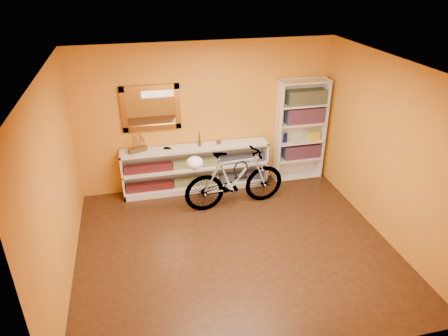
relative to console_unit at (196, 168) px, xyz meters
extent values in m
cube|color=black|center=(0.25, -1.81, -0.43)|extent=(4.50, 4.00, 0.01)
cube|color=silver|center=(0.25, -1.81, 2.18)|extent=(4.50, 4.00, 0.01)
cube|color=orange|center=(0.25, 0.19, 0.88)|extent=(4.50, 0.01, 2.60)
cube|color=orange|center=(-2.00, -1.81, 0.88)|extent=(0.01, 4.00, 2.60)
cube|color=orange|center=(2.51, -1.81, 0.88)|extent=(0.01, 4.00, 2.60)
cube|color=#955A1B|center=(-0.70, 0.15, 1.12)|extent=(0.98, 0.06, 0.78)
cube|color=silver|center=(1.15, 0.17, -0.17)|extent=(0.09, 0.02, 0.09)
cube|color=black|center=(0.00, -0.02, -0.26)|extent=(2.50, 0.13, 0.14)
cube|color=navy|center=(0.00, -0.02, 0.11)|extent=(2.50, 0.13, 0.14)
imported|color=black|center=(-0.49, 0.00, 0.43)|extent=(0.00, 0.00, 0.00)
cone|color=brown|center=(0.08, 0.00, 0.58)|extent=(0.05, 0.05, 0.32)
sphere|color=brown|center=(0.42, 0.00, 0.47)|extent=(0.08, 0.08, 0.08)
cube|color=maroon|center=(2.01, 0.03, 0.12)|extent=(0.70, 0.22, 0.26)
cube|color=maroon|center=(2.01, 0.03, 0.83)|extent=(0.70, 0.22, 0.28)
cube|color=#174451|center=(2.01, 0.03, 1.16)|extent=(0.70, 0.22, 0.25)
cylinder|color=navy|center=(1.67, 0.01, 0.42)|extent=(0.08, 0.08, 0.17)
cube|color=maroon|center=(1.76, 0.06, 1.13)|extent=(0.15, 0.15, 0.18)
cube|color=yellow|center=(2.21, -0.01, 0.42)|extent=(0.22, 0.17, 0.16)
imported|color=silver|center=(0.53, -0.70, 0.09)|extent=(0.59, 1.78, 1.03)
ellipsoid|color=white|center=(-0.14, -0.76, 0.48)|extent=(0.27, 0.26, 0.20)
torus|color=black|center=(0.63, -0.70, 0.25)|extent=(0.25, 0.03, 0.25)
camera|label=1|loc=(-1.00, -6.44, 3.31)|focal=32.73mm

